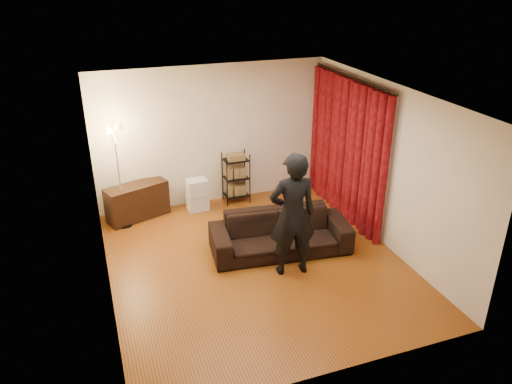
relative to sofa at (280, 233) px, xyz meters
name	(u,v)px	position (x,y,z in m)	size (l,w,h in m)	color
floor	(256,263)	(-0.50, -0.22, -0.33)	(5.00, 5.00, 0.00)	brown
ceiling	(256,96)	(-0.50, -0.22, 2.37)	(5.00, 5.00, 0.00)	white
wall_back	(212,136)	(-0.50, 2.28, 1.02)	(5.00, 5.00, 0.00)	beige
wall_front	(336,276)	(-0.50, -2.72, 1.02)	(5.00, 5.00, 0.00)	beige
wall_left	(99,208)	(-2.75, -0.22, 1.02)	(5.00, 5.00, 0.00)	beige
wall_right	(387,167)	(1.75, -0.22, 1.02)	(5.00, 5.00, 0.00)	beige
curtain_rod	(353,77)	(1.65, 0.90, 2.25)	(0.04, 0.04, 2.65)	black
curtain	(346,150)	(1.63, 0.90, 0.94)	(0.22, 2.65, 2.55)	maroon
sofa	(280,233)	(0.00, 0.00, 0.00)	(2.27, 0.89, 0.66)	black
person	(293,215)	(-0.07, -0.62, 0.65)	(0.71, 0.47, 1.95)	black
media_cabinet	(137,201)	(-2.05, 2.00, 0.00)	(1.13, 0.43, 0.66)	#311C10
storage_boxes	(198,195)	(-0.92, 1.93, -0.01)	(0.39, 0.31, 0.64)	beige
wire_shelf	(236,178)	(-0.11, 2.05, 0.18)	(0.46, 0.33, 1.02)	black
floor_lamp	(119,177)	(-2.33, 1.77, 0.63)	(0.34, 0.34, 1.92)	silver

